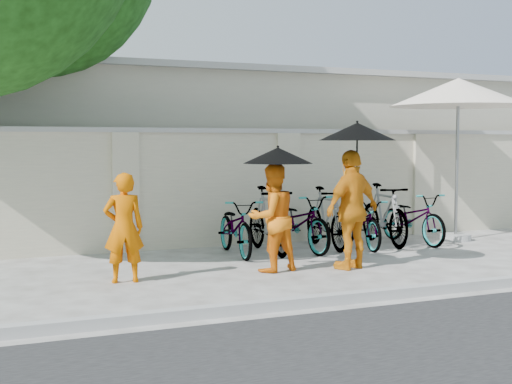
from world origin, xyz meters
name	(u,v)px	position (x,y,z in m)	size (l,w,h in m)	color
ground	(253,280)	(0.00, 0.00, 0.00)	(80.00, 80.00, 0.00)	silver
kerb	(313,301)	(0.00, -1.70, 0.06)	(40.00, 0.16, 0.12)	#A5A5A5
compound_wall	(234,189)	(1.00, 3.20, 1.00)	(20.00, 0.30, 2.00)	beige
building_behind	(213,152)	(2.00, 7.00, 1.60)	(14.00, 6.00, 3.20)	#B3AE99
monk_left	(124,228)	(-1.62, 0.51, 0.72)	(0.53, 0.35, 1.44)	#D05D00
monk_center	(272,218)	(0.50, 0.46, 0.77)	(0.75, 0.58, 1.53)	orange
parasol_center	(278,155)	(0.55, 0.38, 1.65)	(0.98, 0.98, 0.89)	black
monk_right	(352,210)	(1.65, 0.19, 0.86)	(1.01, 0.42, 1.73)	orange
parasol_right	(357,132)	(1.67, 0.11, 1.99)	(1.11, 1.11, 1.14)	black
patio_umbrella	(458,94)	(5.00, 2.01, 2.72)	(2.79, 2.79, 3.02)	#A5A5A5
bike_0	(236,227)	(0.56, 2.00, 0.46)	(0.61, 1.75, 0.92)	gray
bike_1	(268,220)	(1.14, 1.99, 0.55)	(0.52, 1.84, 1.10)	gray
bike_2	(300,223)	(1.71, 1.99, 0.48)	(0.64, 1.84, 0.97)	gray
bike_3	(326,218)	(2.28, 2.09, 0.53)	(0.50, 1.77, 1.06)	gray
bike_4	(361,224)	(2.86, 1.89, 0.43)	(0.57, 1.63, 0.85)	gray
bike_5	(384,214)	(3.43, 2.04, 0.55)	(0.52, 1.82, 1.10)	gray
bike_6	(413,218)	(4.00, 1.97, 0.46)	(0.61, 1.76, 0.93)	gray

